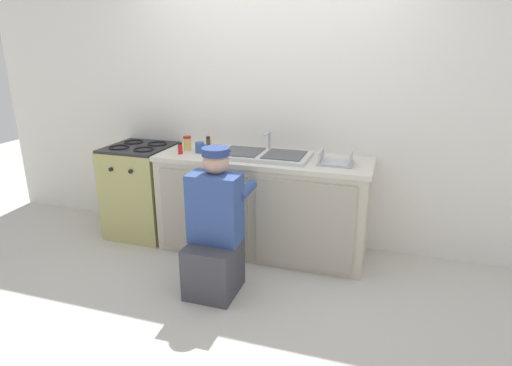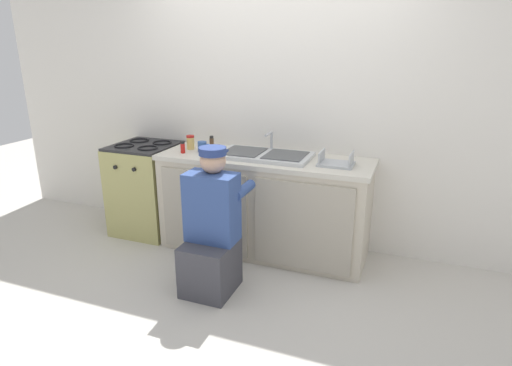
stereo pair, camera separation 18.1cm
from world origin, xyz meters
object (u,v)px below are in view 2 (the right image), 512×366
at_px(sink_double_basin, 264,155).
at_px(condiment_jar, 190,142).
at_px(plumber_person, 212,233).
at_px(spice_bottle_pepper, 212,142).
at_px(coffee_mug, 203,147).
at_px(spice_bottle_red, 183,147).
at_px(dish_rack_tray, 336,162).
at_px(stove_range, 147,188).

distance_m(sink_double_basin, condiment_jar, 0.74).
bearing_deg(plumber_person, spice_bottle_pepper, 115.70).
bearing_deg(plumber_person, condiment_jar, 127.05).
relative_size(sink_double_basin, coffee_mug, 6.35).
xyz_separation_m(plumber_person, spice_bottle_pepper, (-0.45, 0.93, 0.47)).
distance_m(plumber_person, coffee_mug, 0.97).
bearing_deg(condiment_jar, sink_double_basin, -1.95).
relative_size(spice_bottle_red, condiment_jar, 0.82).
distance_m(spice_bottle_red, spice_bottle_pepper, 0.33).
bearing_deg(dish_rack_tray, stove_range, 178.70).
bearing_deg(spice_bottle_red, stove_range, 165.85).
distance_m(plumber_person, condiment_jar, 1.09).
relative_size(coffee_mug, dish_rack_tray, 0.45).
height_order(stove_range, condiment_jar, condiment_jar).
distance_m(spice_bottle_red, condiment_jar, 0.16).
relative_size(plumber_person, coffee_mug, 8.76).
distance_m(dish_rack_tray, condiment_jar, 1.36).
xyz_separation_m(stove_range, spice_bottle_pepper, (0.64, 0.17, 0.48)).
height_order(stove_range, spice_bottle_pepper, spice_bottle_pepper).
height_order(spice_bottle_red, dish_rack_tray, dish_rack_tray).
xyz_separation_m(coffee_mug, dish_rack_tray, (1.21, -0.01, -0.02)).
distance_m(coffee_mug, dish_rack_tray, 1.21).
bearing_deg(dish_rack_tray, plumber_person, -137.14).
height_order(plumber_person, spice_bottle_pepper, plumber_person).
bearing_deg(plumber_person, stove_range, 145.29).
relative_size(plumber_person, spice_bottle_pepper, 10.52).
relative_size(sink_double_basin, dish_rack_tray, 2.86).
bearing_deg(coffee_mug, dish_rack_tray, -0.63).
bearing_deg(dish_rack_tray, sink_double_basin, 175.94).
xyz_separation_m(spice_bottle_red, condiment_jar, (-0.01, 0.16, 0.01)).
bearing_deg(stove_range, sink_double_basin, 0.10).
relative_size(sink_double_basin, plumber_person, 0.72).
bearing_deg(spice_bottle_red, spice_bottle_pepper, 65.92).
distance_m(sink_double_basin, spice_bottle_red, 0.74).
xyz_separation_m(sink_double_basin, stove_range, (-1.23, -0.00, -0.45)).
xyz_separation_m(stove_range, coffee_mug, (0.65, -0.03, 0.48)).
relative_size(stove_range, spice_bottle_pepper, 8.55).
distance_m(sink_double_basin, plumber_person, 0.89).
bearing_deg(sink_double_basin, stove_range, -179.90).
xyz_separation_m(coffee_mug, spice_bottle_pepper, (-0.01, 0.20, 0.00)).
height_order(sink_double_basin, condiment_jar, sink_double_basin).
height_order(dish_rack_tray, condiment_jar, condiment_jar).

